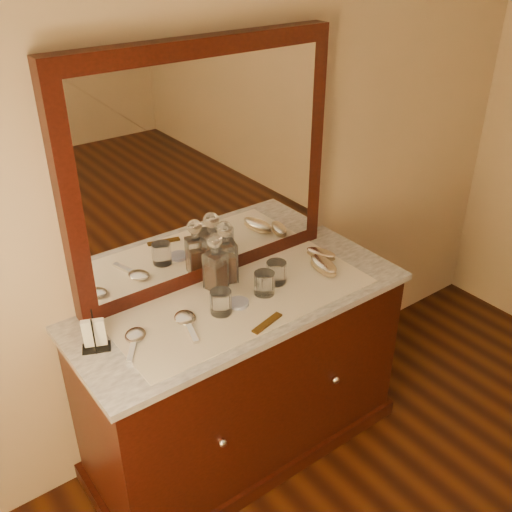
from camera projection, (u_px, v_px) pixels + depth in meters
The scene contains 18 objects.
dresser_cabinet at pixel (243, 379), 2.65m from camera, with size 1.40×0.55×0.82m, color black.
dresser_plinth at pixel (244, 437), 2.84m from camera, with size 1.46×0.59×0.08m, color black.
knob_left at pixel (223, 443), 2.28m from camera, with size 0.04×0.04×0.04m, color silver.
knob_right at pixel (335, 380), 2.59m from camera, with size 0.04×0.04×0.04m, color silver.
marble_top at pixel (242, 301), 2.44m from camera, with size 1.44×0.59×0.03m, color white.
mirror_frame at pixel (205, 168), 2.35m from camera, with size 1.20×0.08×1.00m, color black.
mirror_glass at pixel (209, 170), 2.33m from camera, with size 1.06×0.01×0.86m, color white.
lace_runner at pixel (244, 300), 2.42m from camera, with size 1.10×0.45×0.00m, color silver.
pin_dish at pixel (238, 303), 2.38m from camera, with size 0.09×0.09×0.02m, color white.
comb at pixel (267, 323), 2.27m from camera, with size 0.16×0.03×0.01m, color brown.
napkin_rack at pixel (94, 335), 2.12m from camera, with size 0.12×0.10×0.15m.
decanter_left at pixel (215, 267), 2.45m from camera, with size 0.10×0.10×0.26m.
decanter_right at pixel (226, 258), 2.49m from camera, with size 0.11×0.11×0.28m.
brush_near at pixel (324, 266), 2.61m from camera, with size 0.11×0.19×0.05m.
brush_far at pixel (321, 254), 2.70m from camera, with size 0.11×0.16×0.04m.
hand_mirror_outer at pixel (135, 338), 2.18m from camera, with size 0.16×0.19×0.02m.
hand_mirror_inner at pixel (186, 320), 2.28m from camera, with size 0.11×0.22×0.02m.
tumblers at pixel (255, 285), 2.42m from camera, with size 0.40×0.13×0.10m.
Camera 1 is at (-1.16, 0.30, 2.22)m, focal length 41.20 mm.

